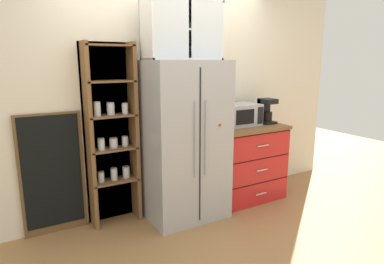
% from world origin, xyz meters
% --- Properties ---
extents(ground_plane, '(10.71, 10.71, 0.00)m').
position_xyz_m(ground_plane, '(0.00, 0.00, 0.00)').
color(ground_plane, '#9E7042').
extents(wall_back_cream, '(5.01, 0.10, 2.55)m').
position_xyz_m(wall_back_cream, '(0.00, 0.40, 1.27)').
color(wall_back_cream, silver).
rests_on(wall_back_cream, ground).
extents(refrigerator, '(0.84, 0.68, 1.70)m').
position_xyz_m(refrigerator, '(0.00, 0.02, 0.85)').
color(refrigerator, '#ADAFB5').
rests_on(refrigerator, ground).
extents(pantry_shelf_column, '(0.54, 0.25, 1.88)m').
position_xyz_m(pantry_shelf_column, '(-0.71, 0.30, 0.96)').
color(pantry_shelf_column, brown).
rests_on(pantry_shelf_column, ground).
extents(counter_cabinet, '(0.90, 0.61, 0.93)m').
position_xyz_m(counter_cabinet, '(0.89, 0.06, 0.46)').
color(counter_cabinet, red).
rests_on(counter_cabinet, ground).
extents(microwave, '(0.44, 0.33, 0.26)m').
position_xyz_m(microwave, '(0.83, 0.11, 1.06)').
color(microwave, '#ADAFB5').
rests_on(microwave, counter_cabinet).
extents(coffee_maker, '(0.17, 0.20, 0.31)m').
position_xyz_m(coffee_maker, '(1.20, 0.07, 1.08)').
color(coffee_maker, black).
rests_on(coffee_maker, counter_cabinet).
extents(mug_red, '(0.11, 0.07, 0.10)m').
position_xyz_m(mug_red, '(0.53, 0.00, 0.97)').
color(mug_red, red).
rests_on(mug_red, counter_cabinet).
extents(bottle_green, '(0.07, 0.07, 0.25)m').
position_xyz_m(bottle_green, '(0.89, 0.16, 1.03)').
color(bottle_green, '#285B33').
rests_on(bottle_green, counter_cabinet).
extents(bottle_cobalt, '(0.06, 0.06, 0.25)m').
position_xyz_m(bottle_cobalt, '(0.89, 0.03, 1.03)').
color(bottle_cobalt, navy).
rests_on(bottle_cobalt, counter_cabinet).
extents(upper_cabinet, '(0.80, 0.32, 0.59)m').
position_xyz_m(upper_cabinet, '(-0.00, 0.07, 1.99)').
color(upper_cabinet, silver).
rests_on(upper_cabinet, refrigerator).
extents(chalkboard_menu, '(0.60, 0.04, 1.21)m').
position_xyz_m(chalkboard_menu, '(-1.30, 0.33, 0.61)').
color(chalkboard_menu, brown).
rests_on(chalkboard_menu, ground).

